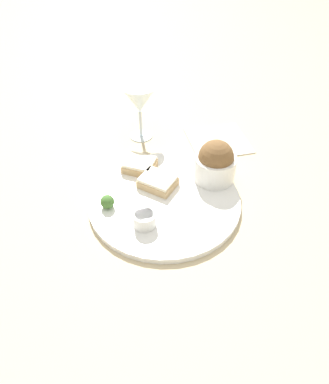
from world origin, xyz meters
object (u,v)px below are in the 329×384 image
Objects in this scene: sauce_ramekin at (144,219)px; napkin at (218,140)px; wine_glass at (139,101)px; cheese_toast_near at (158,182)px; cheese_toast_far at (140,165)px; salad_bowl at (215,163)px.

sauce_ramekin is 0.38m from napkin.
wine_glass is 0.24m from napkin.
wine_glass is 0.79× the size of napkin.
wine_glass reaches higher than sauce_ramekin.
wine_glass is (0.06, -0.22, 0.08)m from cheese_toast_near.
cheese_toast_far is at bearing -50.99° from cheese_toast_near.
cheese_toast_far is (0.18, -0.02, -0.03)m from salad_bowl.
sauce_ramekin is at bearing 81.17° from cheese_toast_near.
sauce_ramekin reaches higher than cheese_toast_near.
cheese_toast_far is (0.03, -0.18, -0.01)m from sauce_ramekin.
cheese_toast_near is (0.13, 0.04, -0.03)m from salad_bowl.
wine_glass is at bearing -85.41° from cheese_toast_far.
sauce_ramekin is at bearing 46.64° from salad_bowl.
sauce_ramekin reaches higher than cheese_toast_far.
salad_bowl reaches higher than cheese_toast_near.
wine_glass is (0.04, -0.35, 0.08)m from sauce_ramekin.
sauce_ramekin is at bearing 62.61° from napkin.
sauce_ramekin is at bearing 99.02° from cheese_toast_far.
salad_bowl reaches higher than napkin.
cheese_toast_near is 1.13× the size of cheese_toast_far.
sauce_ramekin is 0.25× the size of napkin.
sauce_ramekin is 0.36m from wine_glass.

